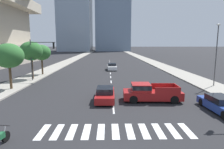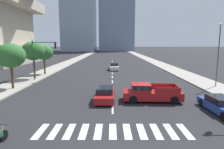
# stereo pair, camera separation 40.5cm
# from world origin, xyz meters

# --- Properties ---
(sidewalk_east) EXTENTS (4.00, 260.00, 0.15)m
(sidewalk_east) POSITION_xyz_m (12.69, 30.00, 0.07)
(sidewalk_east) COLOR gray
(sidewalk_east) RESTS_ON ground
(sidewalk_west) EXTENTS (4.00, 260.00, 0.15)m
(sidewalk_west) POSITION_xyz_m (-12.69, 30.00, 0.07)
(sidewalk_west) COLOR gray
(sidewalk_west) RESTS_ON ground
(crosswalk_near) EXTENTS (9.45, 2.21, 0.01)m
(crosswalk_near) POSITION_xyz_m (0.00, 4.75, 0.00)
(crosswalk_near) COLOR silver
(crosswalk_near) RESTS_ON ground
(lane_divider_center) EXTENTS (0.14, 50.00, 0.01)m
(lane_divider_center) POSITION_xyz_m (0.00, 32.75, 0.00)
(lane_divider_center) COLOR silver
(lane_divider_center) RESTS_ON ground
(pickup_truck) EXTENTS (5.52, 2.27, 1.67)m
(pickup_truck) POSITION_xyz_m (3.48, 11.24, 0.81)
(pickup_truck) COLOR maroon
(pickup_truck) RESTS_ON ground
(sedan_white_0) EXTENTS (1.97, 4.61, 1.36)m
(sedan_white_0) POSITION_xyz_m (0.39, 33.78, 0.63)
(sedan_white_0) COLOR silver
(sedan_white_0) RESTS_ON ground
(sedan_blue_1) EXTENTS (1.90, 4.78, 1.24)m
(sedan_blue_1) POSITION_xyz_m (8.58, 8.09, 0.57)
(sedan_blue_1) COLOR navy
(sedan_blue_1) RESTS_ON ground
(sedan_red_2) EXTENTS (1.86, 4.63, 1.30)m
(sedan_red_2) POSITION_xyz_m (-0.73, 11.57, 0.60)
(sedan_red_2) COLOR maroon
(sedan_red_2) RESTS_ON ground
(traffic_signal_far) EXTENTS (3.84, 0.28, 5.86)m
(traffic_signal_far) POSITION_xyz_m (-10.20, 21.51, 4.12)
(traffic_signal_far) COLOR #333335
(traffic_signal_far) RESTS_ON sidewalk_west
(street_lamp_east) EXTENTS (0.50, 0.24, 7.64)m
(street_lamp_east) POSITION_xyz_m (12.99, 17.21, 4.57)
(street_lamp_east) COLOR #3F3F42
(street_lamp_east) RESTS_ON sidewalk_east
(street_tree_nearest) EXTENTS (3.34, 3.34, 5.31)m
(street_tree_nearest) POSITION_xyz_m (-11.89, 16.01, 4.02)
(street_tree_nearest) COLOR #4C3823
(street_tree_nearest) RESTS_ON sidewalk_west
(street_tree_second) EXTENTS (3.33, 3.33, 5.61)m
(street_tree_second) POSITION_xyz_m (-11.89, 22.67, 4.32)
(street_tree_second) COLOR #4C3823
(street_tree_second) RESTS_ON sidewalk_west
(street_tree_third) EXTENTS (3.11, 3.11, 5.10)m
(street_tree_third) POSITION_xyz_m (-11.89, 27.15, 3.90)
(street_tree_third) COLOR #4C3823
(street_tree_third) RESTS_ON sidewalk_west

